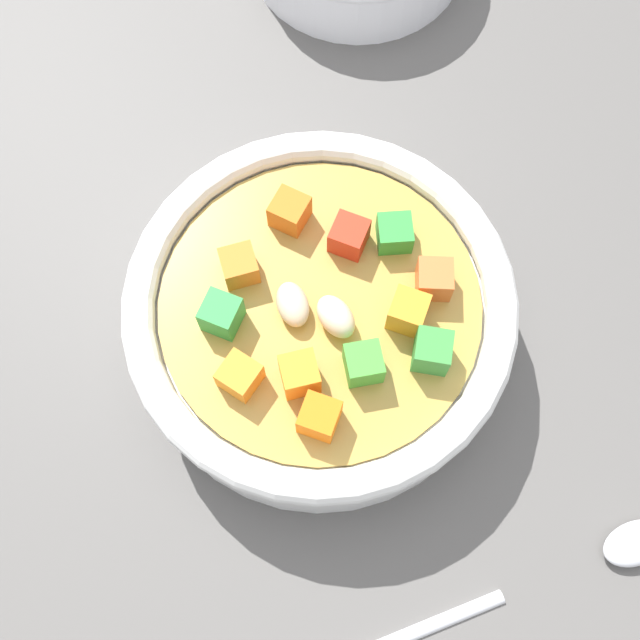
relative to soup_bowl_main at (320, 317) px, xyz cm
name	(u,v)px	position (x,y,z in cm)	size (l,w,h in cm)	color
ground_plane	(320,343)	(-0.02, -0.01, -4.03)	(140.00, 140.00, 2.00)	#565451
soup_bowl_main	(320,317)	(0.00, 0.00, 0.00)	(18.76, 18.76, 6.63)	white
spoon	(527,588)	(14.12, 7.28, -2.59)	(5.10, 20.67, 1.03)	silver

